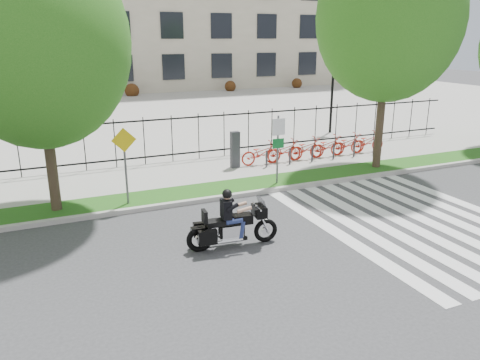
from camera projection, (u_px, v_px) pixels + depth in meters
name	position (u px, v px, depth m)	size (l,w,h in m)	color
ground	(270.00, 249.00, 12.28)	(120.00, 120.00, 0.00)	#353537
curb	(215.00, 198.00, 15.84)	(60.00, 0.20, 0.15)	#A5A19B
grass_verge	(206.00, 191.00, 16.59)	(60.00, 1.50, 0.15)	#234E13
sidewalk	(185.00, 173.00, 18.77)	(60.00, 3.50, 0.15)	#9A9890
plaza	(113.00, 112.00, 34.14)	(80.00, 34.00, 0.10)	#9A9890
crosswalk_stripes	(412.00, 220.00, 14.13)	(5.70, 8.00, 0.01)	silver
iron_fence	(172.00, 139.00, 19.99)	(30.00, 0.06, 2.00)	black
lamp_post_right	(333.00, 77.00, 25.68)	(1.06, 0.70, 4.25)	black
street_tree_1	(36.00, 43.00, 13.18)	(5.26, 5.26, 8.04)	#33231C
street_tree_2	(389.00, 18.00, 17.72)	(5.53, 5.53, 9.04)	#33231C
bike_share_station	(315.00, 147.00, 20.68)	(7.78, 0.86, 1.50)	#2D2D33
sign_pole_regulatory	(278.00, 141.00, 16.79)	(0.50, 0.09, 2.50)	#59595B
sign_pole_warning	(125.00, 156.00, 14.69)	(0.78, 0.09, 2.49)	#59595B
motorcycle_rider	(232.00, 224.00, 12.22)	(2.51, 0.80, 1.94)	black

